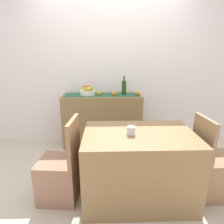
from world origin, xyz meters
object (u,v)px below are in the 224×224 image
coffee_cup (131,131)px  chair_near_window (61,175)px  fruit_bowl (87,93)px  wine_bottle (124,88)px  dining_table (138,165)px  chair_by_corner (213,172)px  sideboard_console (102,120)px

coffee_cup → chair_near_window: size_ratio=0.10×
fruit_bowl → chair_near_window: size_ratio=0.27×
wine_bottle → dining_table: wine_bottle is taller
fruit_bowl → dining_table: 1.54m
wine_bottle → chair_by_corner: size_ratio=0.34×
sideboard_console → dining_table: sideboard_console is taller
fruit_bowl → coffee_cup: (0.54, -1.34, -0.13)m
chair_by_corner → coffee_cup: bearing=-177.8°
chair_near_window → chair_by_corner: (1.66, 0.00, 0.00)m
dining_table → chair_near_window: size_ratio=1.26×
sideboard_console → dining_table: 1.36m
dining_table → chair_near_window: 0.84m
dining_table → coffee_cup: 0.42m
chair_near_window → wine_bottle: bearing=58.9°
sideboard_console → wine_bottle: (0.36, 0.00, 0.55)m
chair_near_window → coffee_cup: bearing=-2.7°
fruit_bowl → wine_bottle: 0.60m
wine_bottle → coffee_cup: (-0.05, -1.34, -0.21)m
chair_by_corner → sideboard_console: bearing=133.4°
wine_bottle → chair_near_window: (-0.79, -1.30, -0.72)m
fruit_bowl → coffee_cup: 1.45m
coffee_cup → chair_by_corner: chair_by_corner is taller
wine_bottle → chair_near_window: bearing=-121.1°
wine_bottle → chair_near_window: wine_bottle is taller
wine_bottle → fruit_bowl: bearing=-180.0°
chair_near_window → chair_by_corner: 1.66m
sideboard_console → wine_bottle: size_ratio=4.20×
wine_bottle → dining_table: bearing=-88.0°
sideboard_console → dining_table: size_ratio=1.13×
wine_bottle → sideboard_console: bearing=-180.0°
fruit_bowl → wine_bottle: bearing=0.0°
sideboard_console → chair_near_window: (-0.43, -1.30, -0.17)m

